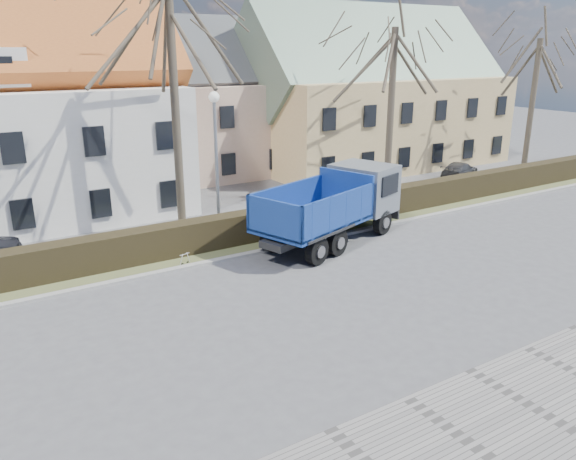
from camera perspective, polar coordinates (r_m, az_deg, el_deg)
ground at (r=19.49m, az=4.41°, el=-6.20°), size 120.00×120.00×0.00m
sidewalk_near at (r=14.48m, az=25.72°, el=-17.26°), size 80.00×5.00×0.08m
curb_far at (r=23.04m, az=-2.37°, el=-2.09°), size 80.00×0.30×0.12m
grass_strip at (r=24.37m, az=-4.24°, el=-1.01°), size 80.00×3.00×0.10m
hedge at (r=24.01m, az=-4.05°, el=0.21°), size 60.00×0.90×1.30m
building_pink at (r=37.45m, az=-9.00°, el=11.71°), size 10.80×8.80×8.00m
building_yellow at (r=41.23m, az=8.62°, el=12.64°), size 18.80×10.80×8.50m
tree_1 at (r=24.38m, az=-11.49°, el=13.79°), size 9.20×9.20×12.65m
tree_2 at (r=30.82m, az=10.47°, el=13.12°), size 8.00×8.00×11.00m
tree_3 at (r=39.89m, az=23.66°, el=12.61°), size 7.60×7.60×10.45m
dump_truck at (r=23.62m, az=3.97°, el=2.18°), size 8.24×5.13×3.09m
streetlight at (r=23.85m, az=-7.25°, el=6.31°), size 0.50×0.50×6.39m
cart_frame at (r=21.77m, az=-10.80°, el=-3.03°), size 0.67×0.48×0.55m
parked_car_b at (r=37.58m, az=17.01°, el=5.81°), size 3.98×2.83×1.07m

